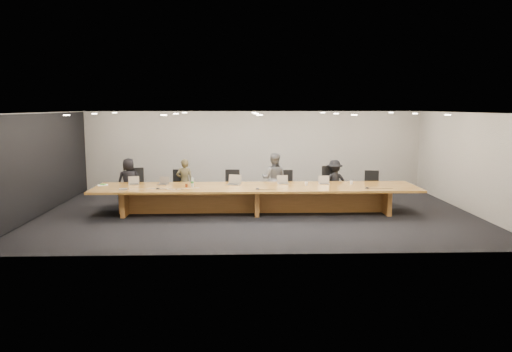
{
  "coord_description": "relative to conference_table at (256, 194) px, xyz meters",
  "views": [
    {
      "loc": [
        -0.45,
        -13.76,
        2.96
      ],
      "look_at": [
        0.0,
        0.3,
        1.0
      ],
      "focal_mm": 35.0,
      "sensor_mm": 36.0,
      "label": 1
    }
  ],
  "objects": [
    {
      "name": "mic_right",
      "position": [
        3.01,
        -0.45,
        0.25
      ],
      "size": [
        0.17,
        0.17,
        0.03
      ],
      "primitive_type": "cone",
      "rotation": [
        0.0,
        0.0,
        -0.32
      ],
      "color": "black",
      "rests_on": "conference_table"
    },
    {
      "name": "left_wall_panel",
      "position": [
        -5.94,
        0.0,
        0.85
      ],
      "size": [
        0.08,
        7.84,
        2.74
      ],
      "primitive_type": "cube",
      "color": "black",
      "rests_on": "ground"
    },
    {
      "name": "mic_left",
      "position": [
        -2.68,
        -0.37,
        0.25
      ],
      "size": [
        0.17,
        0.17,
        0.03
      ],
      "primitive_type": "cone",
      "rotation": [
        0.0,
        0.0,
        0.4
      ],
      "color": "black",
      "rests_on": "conference_table"
    },
    {
      "name": "chair_right",
      "position": [
        2.33,
        1.17,
        0.07
      ],
      "size": [
        0.63,
        0.63,
        1.18
      ],
      "primitive_type": null,
      "rotation": [
        0.0,
        0.0,
        0.06
      ],
      "color": "black",
      "rests_on": "ground"
    },
    {
      "name": "person_c",
      "position": [
        0.58,
        1.23,
        0.26
      ],
      "size": [
        0.89,
        0.77,
        1.57
      ],
      "primitive_type": "imported",
      "rotation": [
        0.0,
        0.0,
        2.89
      ],
      "color": "#58585A",
      "rests_on": "ground"
    },
    {
      "name": "amber_mug",
      "position": [
        -1.94,
        -0.09,
        0.28
      ],
      "size": [
        0.08,
        0.08,
        0.09
      ],
      "primitive_type": "cylinder",
      "rotation": [
        0.0,
        0.0,
        0.05
      ],
      "color": "maroon",
      "rests_on": "conference_table"
    },
    {
      "name": "person_d",
      "position": [
        2.43,
        1.22,
        0.15
      ],
      "size": [
        0.93,
        0.61,
        1.35
      ],
      "primitive_type": "imported",
      "rotation": [
        0.0,
        0.0,
        3.27
      ],
      "color": "black",
      "rests_on": "ground"
    },
    {
      "name": "chair_mid_left",
      "position": [
        -0.7,
        1.31,
        0.01
      ],
      "size": [
        0.56,
        0.56,
        1.06
      ],
      "primitive_type": null,
      "rotation": [
        0.0,
        0.0,
        -0.04
      ],
      "color": "black",
      "rests_on": "ground"
    },
    {
      "name": "chair_mid_right",
      "position": [
        0.94,
        1.22,
        0.01
      ],
      "size": [
        0.55,
        0.55,
        1.05
      ],
      "primitive_type": null,
      "rotation": [
        0.0,
        0.0,
        -0.03
      ],
      "color": "black",
      "rests_on": "ground"
    },
    {
      "name": "laptop_e",
      "position": [
        1.97,
        0.35,
        0.35
      ],
      "size": [
        0.32,
        0.24,
        0.24
      ],
      "primitive_type": null,
      "rotation": [
        0.0,
        0.0,
        -0.06
      ],
      "color": "#BCA890",
      "rests_on": "conference_table"
    },
    {
      "name": "laptop_d",
      "position": [
        0.79,
        0.43,
        0.35
      ],
      "size": [
        0.34,
        0.27,
        0.25
      ],
      "primitive_type": null,
      "rotation": [
        0.0,
        0.0,
        0.12
      ],
      "color": "tan",
      "rests_on": "conference_table"
    },
    {
      "name": "conference_table",
      "position": [
        0.0,
        0.0,
        0.0
      ],
      "size": [
        9.0,
        1.8,
        0.75
      ],
      "color": "brown",
      "rests_on": "ground"
    },
    {
      "name": "person_a",
      "position": [
        -3.81,
        1.26,
        0.19
      ],
      "size": [
        0.8,
        0.63,
        1.43
      ],
      "primitive_type": "imported",
      "rotation": [
        0.0,
        0.0,
        3.43
      ],
      "color": "black",
      "rests_on": "ground"
    },
    {
      "name": "chair_far_right",
      "position": [
        3.6,
        1.21,
        -0.01
      ],
      "size": [
        0.59,
        0.59,
        1.03
      ],
      "primitive_type": null,
      "rotation": [
        0.0,
        0.0,
        -0.15
      ],
      "color": "black",
      "rests_on": "ground"
    },
    {
      "name": "laptop_b",
      "position": [
        -2.66,
        0.39,
        0.34
      ],
      "size": [
        0.34,
        0.28,
        0.23
      ],
      "primitive_type": null,
      "rotation": [
        0.0,
        0.0,
        -0.27
      ],
      "color": "tan",
      "rests_on": "conference_table"
    },
    {
      "name": "lime_gadget",
      "position": [
        -4.33,
        0.3,
        0.26
      ],
      "size": [
        0.17,
        0.13,
        0.02
      ],
      "primitive_type": "cube",
      "rotation": [
        0.0,
        0.0,
        -0.33
      ],
      "color": "#54C133",
      "rests_on": "notepad"
    },
    {
      "name": "laptop_a",
      "position": [
        -3.49,
        0.42,
        0.35
      ],
      "size": [
        0.34,
        0.28,
        0.24
      ],
      "primitive_type": null,
      "rotation": [
        0.0,
        0.0,
        0.22
      ],
      "color": "tan",
      "rests_on": "conference_table"
    },
    {
      "name": "mic_center",
      "position": [
        0.02,
        -0.49,
        0.25
      ],
      "size": [
        0.15,
        0.15,
        0.03
      ],
      "primitive_type": "cone",
      "rotation": [
        0.0,
        0.0,
        0.14
      ],
      "color": "black",
      "rests_on": "conference_table"
    },
    {
      "name": "back_wall",
      "position": [
        0.0,
        4.0,
        0.88
      ],
      "size": [
        12.0,
        0.02,
        2.8
      ],
      "primitive_type": "cube",
      "color": "beige",
      "rests_on": "ground"
    },
    {
      "name": "av_box",
      "position": [
        -3.59,
        -0.47,
        0.25
      ],
      "size": [
        0.24,
        0.2,
        0.03
      ],
      "primitive_type": "cube",
      "rotation": [
        0.0,
        0.0,
        0.17
      ],
      "color": "#B2B2B7",
      "rests_on": "conference_table"
    },
    {
      "name": "laptop_c",
      "position": [
        -0.65,
        0.28,
        0.38
      ],
      "size": [
        0.44,
        0.38,
        0.29
      ],
      "primitive_type": null,
      "rotation": [
        0.0,
        0.0,
        -0.34
      ],
      "color": "#B7A78C",
      "rests_on": "conference_table"
    },
    {
      "name": "ground",
      "position": [
        0.0,
        0.0,
        -0.52
      ],
      "size": [
        12.0,
        12.0,
        0.0
      ],
      "primitive_type": "plane",
      "color": "black",
      "rests_on": "ground"
    },
    {
      "name": "water_bottle",
      "position": [
        -1.79,
        0.0,
        0.36
      ],
      "size": [
        0.09,
        0.09,
        0.25
      ],
      "primitive_type": "cylinder",
      "rotation": [
        0.0,
        0.0,
        0.15
      ],
      "color": "#A9B8B2",
      "rests_on": "conference_table"
    },
    {
      "name": "notepad",
      "position": [
        -4.34,
        0.3,
        0.24
      ],
      "size": [
        0.33,
        0.29,
        0.02
      ],
      "primitive_type": "cube",
      "rotation": [
        0.0,
        0.0,
        0.27
      ],
      "color": "white",
      "rests_on": "conference_table"
    },
    {
      "name": "paper_cup_near",
      "position": [
        1.42,
        0.1,
        0.28
      ],
      "size": [
        0.11,
        0.11,
        0.1
      ],
      "primitive_type": "cone",
      "rotation": [
        0.0,
        0.0,
        0.39
      ],
      "color": "white",
      "rests_on": "conference_table"
    },
    {
      "name": "person_b",
      "position": [
        -2.13,
        1.21,
        0.18
      ],
      "size": [
        0.51,
        0.34,
        1.41
      ],
      "primitive_type": "imported",
      "rotation": [
        0.0,
        0.0,
        3.14
      ],
      "color": "#3B3520",
      "rests_on": "ground"
    },
    {
      "name": "chair_far_left",
      "position": [
        -3.59,
        1.15,
        0.05
      ],
      "size": [
        0.69,
        0.69,
        1.15
      ],
      "primitive_type": null,
      "rotation": [
        0.0,
        0.0,
        0.2
      ],
      "color": "black",
      "rests_on": "ground"
    },
    {
      "name": "chair_left",
      "position": [
        -2.35,
        1.27,
        0.01
      ],
      "size": [
        0.66,
        0.66,
        1.07
      ],
      "primitive_type": null,
      "rotation": [
        0.0,
        0.0,
        -0.24
      ],
      "color": "black",
      "rests_on": "ground"
    },
    {
      "name": "paper_cup_far",
      "position": [
        2.75,
        0.33,
        0.27
      ],
      "size": [
        0.1,
        0.1,
        0.09
      ],
      "primitive_type": "cone",
      "rotation": [
        0.0,
        0.0,
        -0.39
      ],
      "color": "white",
      "rests_on": "conference_table"
    }
  ]
}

